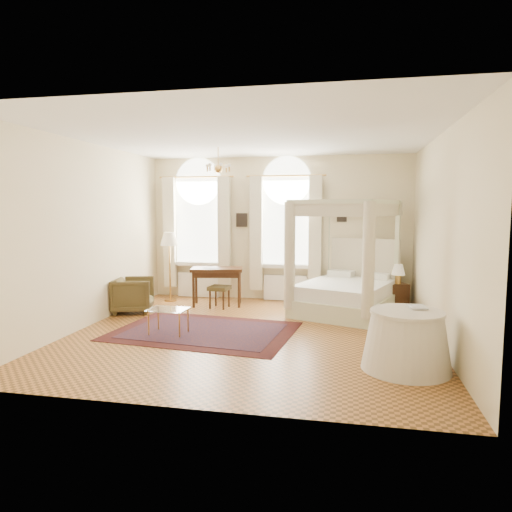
{
  "coord_description": "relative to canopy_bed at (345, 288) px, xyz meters",
  "views": [
    {
      "loc": [
        1.58,
        -7.43,
        2.14
      ],
      "look_at": [
        0.01,
        0.4,
        1.29
      ],
      "focal_mm": 32.0,
      "sensor_mm": 36.0,
      "label": 1
    }
  ],
  "objects": [
    {
      "name": "window_left",
      "position": [
        -3.45,
        1.01,
        0.97
      ],
      "size": [
        1.62,
        0.27,
        3.29
      ],
      "color": "silver",
      "rests_on": "room_walls"
    },
    {
      "name": "side_table",
      "position": [
        0.82,
        -3.15,
        -0.13
      ],
      "size": [
        1.16,
        1.16,
        0.79
      ],
      "color": "silver",
      "rests_on": "ground"
    },
    {
      "name": "ground",
      "position": [
        -1.55,
        -1.86,
        -0.52
      ],
      "size": [
        6.0,
        6.0,
        0.0
      ],
      "primitive_type": "plane",
      "color": "#AE6C32",
      "rests_on": "ground"
    },
    {
      "name": "floor_lamp",
      "position": [
        -3.95,
        0.47,
        0.83
      ],
      "size": [
        0.41,
        0.41,
        1.58
      ],
      "color": "#B3843B",
      "rests_on": "ground"
    },
    {
      "name": "canopy_bed",
      "position": [
        0.0,
        0.0,
        0.0
      ],
      "size": [
        2.31,
        2.54,
        2.29
      ],
      "color": "beige",
      "rests_on": "ground"
    },
    {
      "name": "wall_pictures",
      "position": [
        -1.46,
        1.11,
        1.37
      ],
      "size": [
        2.54,
        0.03,
        0.39
      ],
      "color": "black",
      "rests_on": "room_walls"
    },
    {
      "name": "writing_desk",
      "position": [
        -2.75,
        0.19,
        0.19
      ],
      "size": [
        1.2,
        0.78,
        0.83
      ],
      "color": "#371E0F",
      "rests_on": "ground"
    },
    {
      "name": "coffee_table",
      "position": [
        -2.92,
        -2.17,
        -0.13
      ],
      "size": [
        0.66,
        0.48,
        0.44
      ],
      "color": "white",
      "rests_on": "ground"
    },
    {
      "name": "laptop",
      "position": [
        -2.88,
        0.15,
        0.32
      ],
      "size": [
        0.34,
        0.26,
        0.02
      ],
      "primitive_type": "imported",
      "rotation": [
        0.0,
        0.0,
        3.35
      ],
      "color": "black",
      "rests_on": "writing_desk"
    },
    {
      "name": "window_right",
      "position": [
        -1.35,
        1.01,
        0.97
      ],
      "size": [
        1.62,
        0.27,
        3.29
      ],
      "color": "silver",
      "rests_on": "room_walls"
    },
    {
      "name": "armchair",
      "position": [
        -4.25,
        -0.77,
        -0.16
      ],
      "size": [
        0.98,
        0.97,
        0.72
      ],
      "primitive_type": "imported",
      "rotation": [
        0.0,
        0.0,
        1.87
      ],
      "color": "#453A1D",
      "rests_on": "ground"
    },
    {
      "name": "nightstand",
      "position": [
        1.09,
        0.59,
        -0.25
      ],
      "size": [
        0.49,
        0.47,
        0.55
      ],
      "primitive_type": "cube",
      "rotation": [
        0.0,
        0.0,
        0.39
      ],
      "color": "#371E0F",
      "rests_on": "ground"
    },
    {
      "name": "stool",
      "position": [
        -2.63,
        -0.03,
        -0.13
      ],
      "size": [
        0.46,
        0.46,
        0.47
      ],
      "color": "#453B1D",
      "rests_on": "ground"
    },
    {
      "name": "room_walls",
      "position": [
        -1.55,
        -1.86,
        1.46
      ],
      "size": [
        6.0,
        6.0,
        6.0
      ],
      "color": "beige",
      "rests_on": "ground"
    },
    {
      "name": "book",
      "position": [
        0.86,
        -2.98,
        0.29
      ],
      "size": [
        0.26,
        0.32,
        0.03
      ],
      "primitive_type": "imported",
      "rotation": [
        0.0,
        0.0,
        0.13
      ],
      "color": "black",
      "rests_on": "side_table"
    },
    {
      "name": "nightstand_lamp",
      "position": [
        1.09,
        0.56,
        0.3
      ],
      "size": [
        0.28,
        0.28,
        0.41
      ],
      "color": "#B3843B",
      "rests_on": "nightstand"
    },
    {
      "name": "chandelier",
      "position": [
        -2.45,
        -0.66,
        2.39
      ],
      "size": [
        0.51,
        0.45,
        0.5
      ],
      "color": "#B3843B",
      "rests_on": "room_walls"
    },
    {
      "name": "oriental_rug",
      "position": [
        -2.38,
        -1.89,
        -0.51
      ],
      "size": [
        3.25,
        2.49,
        0.01
      ],
      "color": "#3F110F",
      "rests_on": "ground"
    }
  ]
}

